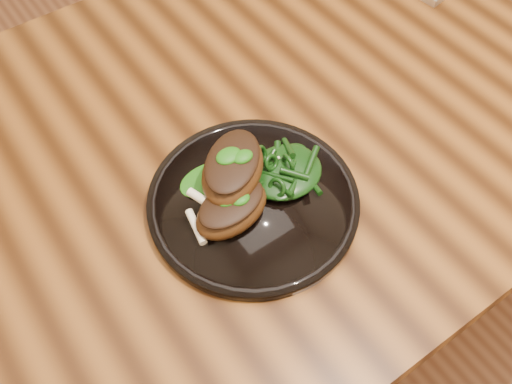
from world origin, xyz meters
The scene contains 6 objects.
desk centered at (0.00, 0.00, 0.67)m, with size 1.60×0.80×0.75m.
plate centered at (-0.27, -0.13, 0.76)m, with size 0.27×0.27×0.02m.
lamb_chop_front centered at (-0.31, -0.14, 0.79)m, with size 0.11×0.08×0.05m.
lamb_chop_back centered at (-0.29, -0.10, 0.81)m, with size 0.14×0.13×0.05m.
herb_smear centered at (-0.31, -0.07, 0.77)m, with size 0.08×0.05×0.00m, color #0E4907.
greens_heap centered at (-0.22, -0.12, 0.78)m, with size 0.10×0.10×0.04m.
Camera 1 is at (-0.51, -0.47, 1.37)m, focal length 40.00 mm.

